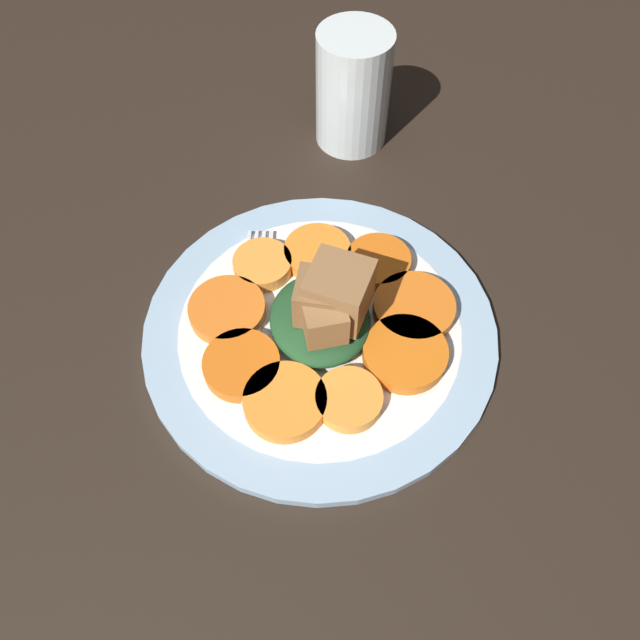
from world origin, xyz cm
name	(u,v)px	position (x,y,z in cm)	size (l,w,h in cm)	color
table_slab	(320,340)	(0.00, 0.00, 1.00)	(120.00, 120.00, 2.00)	black
plate	(320,330)	(0.00, 0.00, 2.52)	(29.18, 29.18, 1.05)	#99B7D1
carrot_slice_0	(378,262)	(-5.24, 6.13, 3.73)	(5.62, 5.62, 1.27)	orange
carrot_slice_1	(317,253)	(-7.20, 1.10, 3.73)	(5.88, 5.88, 1.27)	orange
carrot_slice_2	(263,265)	(-6.78, -3.82, 3.73)	(5.12, 5.12, 1.27)	orange
carrot_slice_3	(227,310)	(-2.59, -7.32, 3.73)	(6.34, 6.34, 1.27)	orange
carrot_slice_4	(242,365)	(2.78, -6.73, 3.73)	(6.05, 6.05, 1.27)	orange
carrot_slice_5	(285,402)	(6.50, -3.87, 3.73)	(6.36, 6.36, 1.27)	orange
carrot_slice_6	(349,399)	(7.19, 0.89, 3.73)	(5.13, 5.13, 1.27)	orange
carrot_slice_7	(405,354)	(4.09, 6.07, 3.73)	(6.73, 6.73, 1.27)	orange
carrot_slice_8	(415,313)	(0.49, 7.91, 3.73)	(6.79, 6.79, 1.27)	orange
center_pile	(325,308)	(0.10, 0.36, 5.87)	(9.06, 8.66, 6.84)	#1E4723
fork	(255,311)	(-2.40, -5.04, 3.30)	(18.22, 4.98, 0.40)	silver
water_glass	(353,89)	(-23.45, 7.60, 7.78)	(7.30, 7.30, 11.57)	silver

